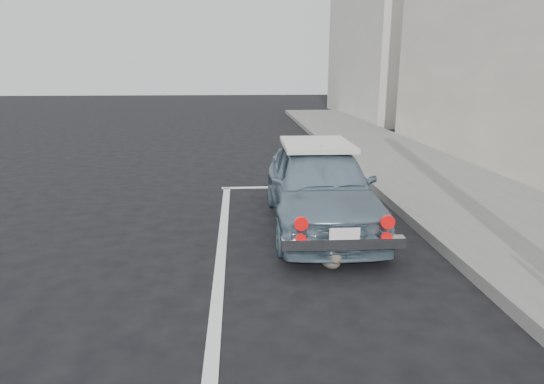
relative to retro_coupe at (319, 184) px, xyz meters
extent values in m
cube|color=beige|center=(5.87, 15.71, 3.39)|extent=(3.50, 10.00, 8.00)
cube|color=silver|center=(0.02, 2.21, -0.60)|extent=(3.00, 0.12, 0.01)
cube|color=silver|center=(-1.38, -1.29, -0.60)|extent=(0.12, 7.00, 0.01)
imported|color=slate|center=(0.00, 0.00, -0.01)|extent=(1.47, 3.53, 1.20)
cube|color=beige|center=(0.01, 0.35, 0.52)|extent=(1.01, 1.35, 0.07)
cube|color=silver|center=(-0.03, -1.70, -0.23)|extent=(1.34, 0.14, 0.12)
cube|color=white|center=(-0.03, -1.75, -0.13)|extent=(0.33, 0.03, 0.17)
cylinder|color=red|center=(-0.50, -1.73, 0.01)|extent=(0.15, 0.04, 0.15)
cylinder|color=red|center=(0.44, -1.74, 0.01)|extent=(0.15, 0.04, 0.15)
cylinder|color=red|center=(-0.50, -1.73, -0.17)|extent=(0.12, 0.04, 0.12)
cylinder|color=red|center=(0.44, -1.74, -0.17)|extent=(0.12, 0.04, 0.12)
ellipsoid|color=#695C50|center=(-0.12, -1.49, -0.50)|extent=(0.29, 0.38, 0.20)
sphere|color=#695C50|center=(-0.09, -1.64, -0.43)|extent=(0.13, 0.13, 0.13)
cone|color=#695C50|center=(-0.12, -1.65, -0.36)|extent=(0.04, 0.04, 0.05)
cone|color=#695C50|center=(-0.05, -1.63, -0.36)|extent=(0.04, 0.04, 0.05)
cylinder|color=#695C50|center=(-0.12, -1.32, -0.57)|extent=(0.16, 0.19, 0.03)
camera|label=1|loc=(-1.14, -6.24, 1.59)|focal=30.00mm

